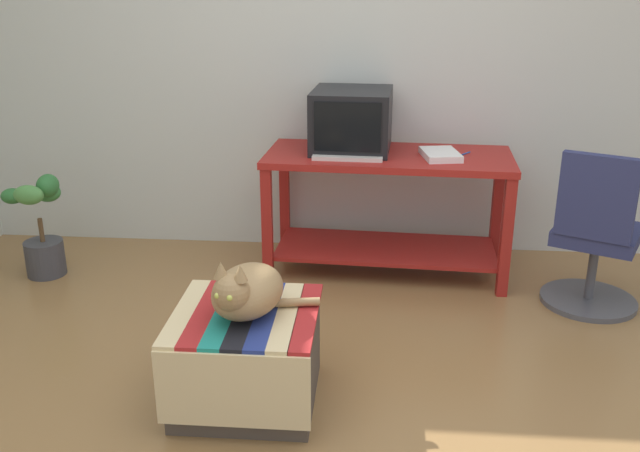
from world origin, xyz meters
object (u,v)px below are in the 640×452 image
at_px(keyboard, 348,157).
at_px(potted_plant, 42,231).
at_px(cat, 246,291).
at_px(tv_monitor, 352,121).
at_px(desk, 387,192).
at_px(office_chair, 595,242).
at_px(book, 440,155).
at_px(ottoman_with_blanket, 247,357).

distance_m(keyboard, potted_plant, 1.89).
xyz_separation_m(cat, potted_plant, (-1.47, 1.24, -0.24)).
bearing_deg(cat, tv_monitor, 92.65).
relative_size(desk, office_chair, 1.66).
bearing_deg(potted_plant, cat, -40.02).
height_order(desk, book, book).
height_order(desk, office_chair, office_chair).
relative_size(desk, tv_monitor, 2.80).
distance_m(tv_monitor, book, 0.56).
relative_size(keyboard, book, 1.43).
bearing_deg(office_chair, cat, 58.39).
relative_size(ottoman_with_blanket, potted_plant, 0.97).
height_order(cat, office_chair, office_chair).
relative_size(desk, potted_plant, 2.29).
bearing_deg(keyboard, cat, -102.34).
xyz_separation_m(potted_plant, office_chair, (3.17, -0.18, 0.10)).
bearing_deg(cat, office_chair, 47.59).
xyz_separation_m(desk, potted_plant, (-2.06, -0.24, -0.22)).
relative_size(book, ottoman_with_blanket, 0.45).
height_order(ottoman_with_blanket, potted_plant, potted_plant).
xyz_separation_m(keyboard, book, (0.53, 0.06, 0.01)).
height_order(desk, tv_monitor, tv_monitor).
distance_m(keyboard, ottoman_with_blanket, 1.48).
distance_m(desk, keyboard, 0.36).
bearing_deg(ottoman_with_blanket, potted_plant, 140.27).
xyz_separation_m(keyboard, cat, (-0.35, -1.36, -0.22)).
xyz_separation_m(tv_monitor, ottoman_with_blanket, (-0.37, -1.55, -0.70)).
height_order(keyboard, cat, keyboard).
xyz_separation_m(desk, cat, (-0.58, -1.48, 0.02)).
xyz_separation_m(tv_monitor, office_chair, (1.33, -0.52, -0.53)).
bearing_deg(desk, tv_monitor, 160.89).
bearing_deg(office_chair, keyboard, 13.90).
xyz_separation_m(book, ottoman_with_blanket, (-0.89, -1.40, -0.55)).
xyz_separation_m(tv_monitor, book, (0.52, -0.16, -0.16)).
bearing_deg(office_chair, ottoman_with_blanket, 57.65).
height_order(book, cat, book).
relative_size(tv_monitor, cat, 1.12).
xyz_separation_m(tv_monitor, potted_plant, (-1.84, -0.34, -0.63)).
xyz_separation_m(keyboard, potted_plant, (-1.82, -0.12, -0.47)).
distance_m(ottoman_with_blanket, office_chair, 2.00).
height_order(potted_plant, office_chair, office_chair).
bearing_deg(ottoman_with_blanket, office_chair, 31.28).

